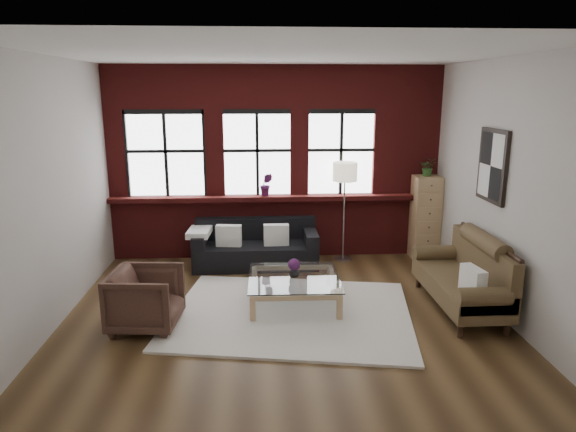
{
  "coord_description": "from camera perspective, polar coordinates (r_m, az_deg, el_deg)",
  "views": [
    {
      "loc": [
        -0.3,
        -6.08,
        2.79
      ],
      "look_at": [
        0.1,
        0.6,
        1.15
      ],
      "focal_mm": 32.0,
      "sensor_mm": 36.0,
      "label": 1
    }
  ],
  "objects": [
    {
      "name": "brick_backwall",
      "position": [
        8.61,
        -1.41,
        5.82
      ],
      "size": [
        5.5,
        0.12,
        3.2
      ],
      "primitive_type": null,
      "color": "maroon",
      "rests_on": "floor"
    },
    {
      "name": "potted_plant_top",
      "position": [
        8.83,
        15.31,
        5.27
      ],
      "size": [
        0.32,
        0.29,
        0.3
      ],
      "primitive_type": "imported",
      "rotation": [
        0.0,
        0.0,
        -0.25
      ],
      "color": "#2D5923",
      "rests_on": "drawer_chest"
    },
    {
      "name": "window_mid",
      "position": [
        8.6,
        -3.43,
        6.79
      ],
      "size": [
        1.38,
        0.1,
        1.5
      ],
      "primitive_type": null,
      "color": "black",
      "rests_on": "brick_backwall"
    },
    {
      "name": "sill_ledge",
      "position": [
        8.62,
        -1.37,
        2.04
      ],
      "size": [
        5.5,
        0.3,
        0.08
      ],
      "primitive_type": "cube",
      "color": "maroon",
      "rests_on": "brick_backwall"
    },
    {
      "name": "window_left",
      "position": [
        8.72,
        -13.4,
        6.55
      ],
      "size": [
        1.38,
        0.1,
        1.5
      ],
      "primitive_type": null,
      "color": "black",
      "rests_on": "brick_backwall"
    },
    {
      "name": "flowers",
      "position": [
        6.78,
        0.68,
        -5.43
      ],
      "size": [
        0.16,
        0.16,
        0.16
      ],
      "primitive_type": "sphere",
      "color": "#4F1B51",
      "rests_on": "vase"
    },
    {
      "name": "vase",
      "position": [
        6.82,
        0.68,
        -6.24
      ],
      "size": [
        0.16,
        0.16,
        0.14
      ],
      "primitive_type": "imported",
      "rotation": [
        0.0,
        0.0,
        0.2
      ],
      "color": "#B2B2B2",
      "rests_on": "coffee_table"
    },
    {
      "name": "coffee_table",
      "position": [
        6.91,
        0.67,
        -8.32
      ],
      "size": [
        1.22,
        1.22,
        0.4
      ],
      "primitive_type": null,
      "rotation": [
        0.0,
        0.0,
        -0.02
      ],
      "color": "tan",
      "rests_on": "shag_rug"
    },
    {
      "name": "pillow_b",
      "position": [
        8.2,
        -1.31,
        -2.1
      ],
      "size": [
        0.4,
        0.15,
        0.34
      ],
      "primitive_type": "cube",
      "rotation": [
        0.0,
        0.0,
        0.02
      ],
      "color": "white",
      "rests_on": "dark_sofa"
    },
    {
      "name": "dark_sofa",
      "position": [
        8.34,
        -3.61,
        -3.2
      ],
      "size": [
        1.99,
        0.8,
        0.72
      ],
      "primitive_type": null,
      "color": "black",
      "rests_on": "floor"
    },
    {
      "name": "floor",
      "position": [
        6.7,
        -0.55,
        -10.85
      ],
      "size": [
        5.5,
        5.5,
        0.0
      ],
      "primitive_type": "plane",
      "color": "#432D18",
      "rests_on": "ground"
    },
    {
      "name": "ceiling",
      "position": [
        6.1,
        -0.63,
        17.62
      ],
      "size": [
        5.5,
        5.5,
        0.0
      ],
      "primitive_type": "plane",
      "rotation": [
        3.14,
        0.0,
        0.0
      ],
      "color": "white",
      "rests_on": "ground"
    },
    {
      "name": "shag_rug",
      "position": [
        6.68,
        0.32,
        -10.78
      ],
      "size": [
        3.36,
        2.83,
        0.03
      ],
      "primitive_type": "cube",
      "rotation": [
        0.0,
        0.0,
        -0.17
      ],
      "color": "silver",
      "rests_on": "floor"
    },
    {
      "name": "wall_poster",
      "position": [
        7.12,
        21.79,
        5.2
      ],
      "size": [
        0.05,
        0.74,
        0.94
      ],
      "primitive_type": null,
      "color": "black",
      "rests_on": "wall_right"
    },
    {
      "name": "vintage_settee",
      "position": [
        7.03,
        18.59,
        -6.07
      ],
      "size": [
        0.82,
        1.84,
        0.98
      ],
      "primitive_type": null,
      "color": "brown",
      "rests_on": "floor"
    },
    {
      "name": "wall_left",
      "position": [
        6.66,
        -24.95,
        2.18
      ],
      "size": [
        0.0,
        5.0,
        5.0
      ],
      "primitive_type": "plane",
      "rotation": [
        1.57,
        0.0,
        1.57
      ],
      "color": "beige",
      "rests_on": "ground"
    },
    {
      "name": "floor_lamp",
      "position": [
        8.53,
        6.24,
        0.91
      ],
      "size": [
        0.4,
        0.4,
        1.81
      ],
      "primitive_type": null,
      "color": "#A5A5A8",
      "rests_on": "floor"
    },
    {
      "name": "wall_right",
      "position": [
        6.91,
        22.87,
        2.76
      ],
      "size": [
        0.0,
        5.0,
        5.0
      ],
      "primitive_type": "plane",
      "rotation": [
        1.57,
        0.0,
        -1.57
      ],
      "color": "beige",
      "rests_on": "ground"
    },
    {
      "name": "wall_back",
      "position": [
        8.67,
        -1.42,
        5.87
      ],
      "size": [
        5.5,
        0.0,
        5.5
      ],
      "primitive_type": "plane",
      "rotation": [
        1.57,
        0.0,
        0.0
      ],
      "color": "beige",
      "rests_on": "ground"
    },
    {
      "name": "sill_plant",
      "position": [
        8.54,
        -2.43,
        3.52
      ],
      "size": [
        0.22,
        0.18,
        0.38
      ],
      "primitive_type": "imported",
      "rotation": [
        0.0,
        0.0,
        -0.07
      ],
      "color": "#4F1B51",
      "rests_on": "sill_ledge"
    },
    {
      "name": "pillow_settee",
      "position": [
        6.48,
        19.84,
        -6.84
      ],
      "size": [
        0.2,
        0.4,
        0.34
      ],
      "primitive_type": "cube",
      "rotation": [
        0.0,
        0.0,
        0.15
      ],
      "color": "white",
      "rests_on": "vintage_settee"
    },
    {
      "name": "wall_front",
      "position": [
        3.79,
        1.32,
        -4.55
      ],
      "size": [
        5.5,
        0.0,
        5.5
      ],
      "primitive_type": "plane",
      "rotation": [
        -1.57,
        0.0,
        0.0
      ],
      "color": "beige",
      "rests_on": "ground"
    },
    {
      "name": "armchair",
      "position": [
        6.44,
        -15.51,
        -8.89
      ],
      "size": [
        0.87,
        0.85,
        0.73
      ],
      "primitive_type": "imported",
      "rotation": [
        0.0,
        0.0,
        1.48
      ],
      "color": "#422A21",
      "rests_on": "floor"
    },
    {
      "name": "pillow_a",
      "position": [
        8.21,
        -6.6,
        -2.18
      ],
      "size": [
        0.41,
        0.18,
        0.34
      ],
      "primitive_type": "cube",
      "rotation": [
        0.0,
        0.0,
        -0.11
      ],
      "color": "white",
      "rests_on": "dark_sofa"
    },
    {
      "name": "drawer_chest",
      "position": [
        8.99,
        14.97,
        -0.12
      ],
      "size": [
        0.43,
        0.43,
        1.41
      ],
      "primitive_type": "cube",
      "color": "tan",
      "rests_on": "floor"
    },
    {
      "name": "window_right",
      "position": [
        8.71,
        5.89,
        6.83
      ],
      "size": [
        1.38,
        0.1,
        1.5
      ],
      "primitive_type": null,
      "color": "black",
      "rests_on": "brick_backwall"
    }
  ]
}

